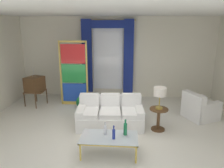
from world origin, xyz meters
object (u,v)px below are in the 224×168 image
bottle_amber_squat (105,130)px  stained_glass_divider (74,75)px  peacock_figurine (82,103)px  round_side_table (158,117)px  bottle_crystal_tall (114,134)px  table_lamp_brass (160,93)px  armchair_white (199,109)px  couch_white_long (110,115)px  bottle_blue_decanter (125,128)px  vintage_tv (35,85)px  coffee_table (109,138)px

bottle_amber_squat → stained_glass_divider: bearing=115.6°
peacock_figurine → round_side_table: round_side_table is taller
bottle_crystal_tall → stained_glass_divider: bearing=117.3°
stained_glass_divider → table_lamp_brass: 3.17m
stained_glass_divider → peacock_figurine: bearing=-52.5°
armchair_white → table_lamp_brass: (-1.30, -0.85, 0.74)m
bottle_crystal_tall → couch_white_long: bearing=97.6°
bottle_blue_decanter → bottle_crystal_tall: 0.30m
table_lamp_brass → vintage_tv: bearing=158.5°
bottle_blue_decanter → vintage_tv: size_ratio=0.27×
vintage_tv → table_lamp_brass: size_ratio=2.36×
coffee_table → peacock_figurine: size_ratio=2.01×
bottle_crystal_tall → table_lamp_brass: (1.08, 1.31, 0.50)m
couch_white_long → stained_glass_divider: size_ratio=0.82×
bottle_amber_squat → table_lamp_brass: bearing=41.7°
bottle_amber_squat → bottle_blue_decanter: bearing=2.6°
bottle_amber_squat → vintage_tv: (-2.71, 2.70, 0.20)m
stained_glass_divider → table_lamp_brass: stained_glass_divider is taller
vintage_tv → bottle_crystal_tall: bearing=-44.8°
coffee_table → round_side_table: bearing=45.8°
coffee_table → table_lamp_brass: (1.19, 1.22, 0.65)m
couch_white_long → bottle_crystal_tall: bearing=-82.4°
bottle_blue_decanter → coffee_table: bearing=-162.8°
bottle_amber_squat → armchair_white: armchair_white is taller
bottle_crystal_tall → stained_glass_divider: stained_glass_divider is taller
coffee_table → bottle_amber_squat: bearing=136.7°
bottle_amber_squat → round_side_table: 1.72m
vintage_tv → bottle_amber_squat: bearing=-45.0°
peacock_figurine → table_lamp_brass: (2.31, -1.29, 0.81)m
bottle_crystal_tall → coffee_table: bearing=139.7°
vintage_tv → armchair_white: vintage_tv is taller
armchair_white → table_lamp_brass: bearing=-146.9°
bottle_crystal_tall → peacock_figurine: (-1.23, 2.60, -0.31)m
coffee_table → bottle_blue_decanter: size_ratio=3.35×
vintage_tv → coffee_table: bearing=-44.9°
bottle_crystal_tall → peacock_figurine: 2.89m
couch_white_long → bottle_blue_decanter: bearing=-71.6°
bottle_blue_decanter → bottle_amber_squat: bottle_blue_decanter is taller
bottle_crystal_tall → bottle_amber_squat: bearing=138.3°
coffee_table → bottle_amber_squat: (-0.09, 0.09, 0.15)m
bottle_blue_decanter → bottle_amber_squat: bearing=-177.4°
bottle_amber_squat → peacock_figurine: 2.65m
armchair_white → round_side_table: 1.56m
peacock_figurine → couch_white_long: bearing=-47.0°
bottle_amber_squat → vintage_tv: bearing=135.0°
stained_glass_divider → couch_white_long: bearing=-48.5°
peacock_figurine → coffee_table: bearing=-65.8°
couch_white_long → bottle_blue_decanter: size_ratio=5.04×
bottle_blue_decanter → peacock_figurine: bearing=121.3°
armchair_white → stained_glass_divider: bearing=167.4°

